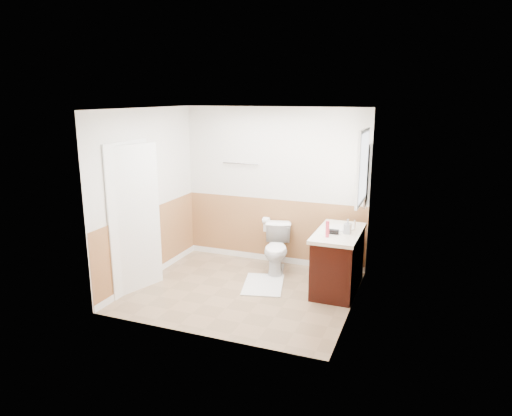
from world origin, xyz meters
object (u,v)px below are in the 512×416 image
at_px(vanity_cabinet, 338,262).
at_px(lotion_bottle, 327,229).
at_px(bath_mat, 263,285).
at_px(toilet, 277,249).
at_px(soap_dispenser, 348,226).

distance_m(vanity_cabinet, lotion_bottle, 0.65).
distance_m(bath_mat, lotion_bottle, 1.32).
relative_size(toilet, soap_dispenser, 3.60).
relative_size(bath_mat, lotion_bottle, 3.64).
distance_m(vanity_cabinet, soap_dispenser, 0.57).
xyz_separation_m(toilet, bath_mat, (0.00, -0.60, -0.35)).
bearing_deg(soap_dispenser, bath_mat, -170.16).
distance_m(toilet, soap_dispenser, 1.34).
relative_size(vanity_cabinet, soap_dispenser, 5.47).
bearing_deg(soap_dispenser, lotion_bottle, -130.82).
bearing_deg(bath_mat, lotion_bottle, -3.62).
distance_m(bath_mat, vanity_cabinet, 1.12).
height_order(toilet, lotion_bottle, lotion_bottle).
distance_m(toilet, bath_mat, 0.69).
bearing_deg(lotion_bottle, soap_dispenser, 49.18).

